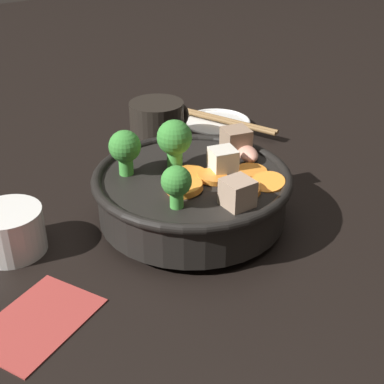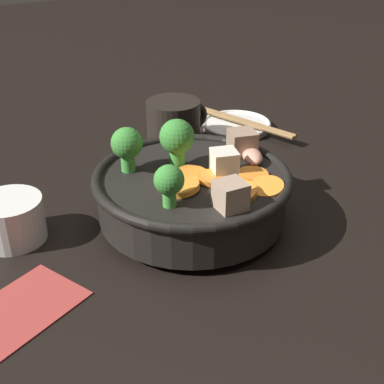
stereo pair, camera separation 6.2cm
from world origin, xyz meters
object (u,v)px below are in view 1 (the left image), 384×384
object	(u,v)px
tea_cup	(10,231)
dark_mug	(158,125)
chopsticks_pair	(216,118)
stirfry_bowl	(192,189)
side_saucer	(216,124)

from	to	relation	value
tea_cup	dark_mug	bearing A→B (deg)	21.28
tea_cup	chopsticks_pair	size ratio (longest dim) A/B	0.34
stirfry_bowl	tea_cup	bearing A→B (deg)	156.14
dark_mug	chopsticks_pair	xyz separation A→B (m)	(0.12, -0.00, -0.02)
side_saucer	chopsticks_pair	xyz separation A→B (m)	(0.00, -0.00, 0.01)
tea_cup	chopsticks_pair	bearing A→B (deg)	15.23
stirfry_bowl	chopsticks_pair	size ratio (longest dim) A/B	1.06
tea_cup	dark_mug	world-z (taller)	dark_mug
stirfry_bowl	side_saucer	distance (m)	0.29
tea_cup	side_saucer	bearing A→B (deg)	15.23
dark_mug	side_saucer	bearing A→B (deg)	-0.36
stirfry_bowl	tea_cup	xyz separation A→B (m)	(-0.19, 0.08, -0.02)
side_saucer	tea_cup	distance (m)	0.42
tea_cup	dark_mug	xyz separation A→B (m)	(0.29, 0.11, 0.01)
stirfry_bowl	tea_cup	distance (m)	0.20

